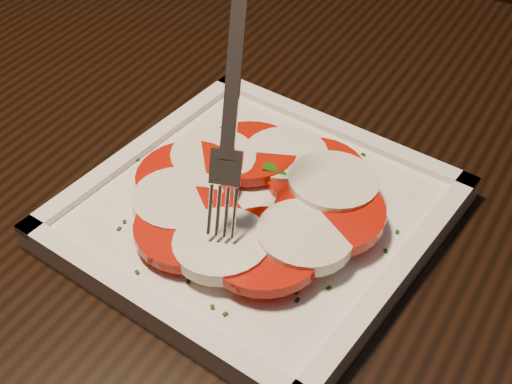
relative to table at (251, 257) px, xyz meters
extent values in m
cube|color=black|center=(0.00, 0.00, 0.08)|extent=(1.24, 0.87, 0.04)
cylinder|color=black|center=(-0.52, 0.37, -0.30)|extent=(0.06, 0.06, 0.71)
cylinder|color=black|center=(0.02, 0.54, -0.45)|extent=(0.04, 0.04, 0.41)
cylinder|color=black|center=(-0.07, 0.89, -0.45)|extent=(0.04, 0.04, 0.41)
cube|color=white|center=(0.03, -0.05, 0.11)|extent=(0.28, 0.28, 0.01)
cylinder|color=#BD0D04|center=(0.05, 0.00, 0.12)|extent=(0.08, 0.08, 0.01)
cylinder|color=white|center=(0.03, 0.01, 0.12)|extent=(0.07, 0.07, 0.01)
cylinder|color=#BD0D04|center=(0.00, 0.00, 0.12)|extent=(0.08, 0.08, 0.01)
cylinder|color=white|center=(-0.02, -0.02, 0.12)|extent=(0.07, 0.07, 0.01)
cylinder|color=#BD0D04|center=(-0.03, -0.05, 0.12)|extent=(0.08, 0.08, 0.01)
cylinder|color=white|center=(-0.02, -0.08, 0.12)|extent=(0.07, 0.07, 0.01)
cylinder|color=#BD0D04|center=(0.00, -0.10, 0.13)|extent=(0.08, 0.08, 0.01)
cylinder|color=white|center=(0.03, -0.10, 0.13)|extent=(0.07, 0.07, 0.01)
cylinder|color=#BD0D04|center=(0.06, -0.09, 0.13)|extent=(0.08, 0.08, 0.01)
cylinder|color=white|center=(0.08, -0.07, 0.13)|extent=(0.07, 0.07, 0.02)
cylinder|color=#BD0D04|center=(0.09, -0.04, 0.13)|extent=(0.08, 0.08, 0.01)
cylinder|color=white|center=(0.08, -0.02, 0.13)|extent=(0.07, 0.07, 0.01)
cube|color=#1B550E|center=(0.08, -0.03, 0.12)|extent=(0.03, 0.01, 0.00)
cube|color=#1B550E|center=(-0.02, -0.02, 0.12)|extent=(0.03, 0.02, 0.00)
cube|color=#1B550E|center=(-0.01, -0.03, 0.12)|extent=(0.03, 0.03, 0.00)
cube|color=#1B550E|center=(0.04, -0.09, 0.12)|extent=(0.03, 0.03, 0.01)
cube|color=#1B550E|center=(0.00, -0.07, 0.12)|extent=(0.01, 0.03, 0.01)
cube|color=#1B550E|center=(0.02, -0.09, 0.12)|extent=(0.02, 0.03, 0.00)
cube|color=#1B550E|center=(0.03, -0.01, 0.12)|extent=(0.03, 0.02, 0.01)
cube|color=#1B550E|center=(0.06, -0.09, 0.12)|extent=(0.01, 0.03, 0.00)
cube|color=#1B550E|center=(0.09, -0.05, 0.12)|extent=(0.02, 0.03, 0.00)
cube|color=#1B550E|center=(0.08, -0.02, 0.12)|extent=(0.02, 0.04, 0.01)
cube|color=#0F370A|center=(-0.06, -0.02, 0.11)|extent=(0.00, 0.00, 0.00)
cube|color=#0F370A|center=(0.10, 0.02, 0.11)|extent=(0.00, 0.00, 0.00)
cube|color=#0F370A|center=(0.05, -0.14, 0.11)|extent=(0.00, 0.00, 0.00)
cube|color=#0F370A|center=(-0.05, -0.07, 0.11)|extent=(0.00, 0.00, 0.00)
cube|color=#0F370A|center=(0.06, -0.15, 0.11)|extent=(0.00, 0.00, 0.00)
cube|color=#0F370A|center=(0.04, 0.04, 0.11)|extent=(0.00, 0.00, 0.00)
cube|color=#0F370A|center=(0.03, 0.04, 0.11)|extent=(0.00, 0.00, 0.00)
cube|color=#0F370A|center=(0.01, 0.04, 0.11)|extent=(0.00, 0.00, 0.00)
cube|color=#0F370A|center=(-0.05, -0.11, 0.11)|extent=(0.00, 0.00, 0.00)
cube|color=#0F370A|center=(0.08, 0.05, 0.11)|extent=(0.00, 0.00, 0.00)
cube|color=#0F370A|center=(-0.04, 0.01, 0.11)|extent=(0.00, 0.00, 0.00)
cube|color=#0F370A|center=(-0.05, -0.11, 0.11)|extent=(0.00, 0.00, 0.00)
cube|color=#0F370A|center=(0.10, -0.02, 0.11)|extent=(0.00, 0.00, 0.00)
cube|color=#0F370A|center=(0.02, -0.13, 0.11)|extent=(0.00, 0.00, 0.00)
cube|color=#0F370A|center=(-0.08, -0.04, 0.11)|extent=(0.00, 0.00, 0.00)
cube|color=#0F370A|center=(0.09, -0.11, 0.11)|extent=(0.00, 0.00, 0.00)
cube|color=#0F370A|center=(0.07, 0.04, 0.11)|extent=(0.00, 0.00, 0.00)
cube|color=#0F370A|center=(0.08, 0.02, 0.11)|extent=(0.00, 0.00, 0.00)
cube|color=#0F370A|center=(-0.01, -0.14, 0.11)|extent=(0.00, 0.00, 0.00)
cube|color=#0F370A|center=(-0.01, -0.13, 0.11)|extent=(0.00, 0.00, 0.00)
cube|color=#0F370A|center=(0.13, -0.02, 0.11)|extent=(0.00, 0.00, 0.00)
cube|color=#0F370A|center=(0.13, -0.05, 0.11)|extent=(0.00, 0.00, 0.00)
cube|color=#0F370A|center=(-0.06, 0.01, 0.11)|extent=(0.00, 0.00, 0.00)
cube|color=#0F370A|center=(0.03, 0.03, 0.11)|extent=(0.00, 0.00, 0.00)
cube|color=#0F370A|center=(0.09, -0.11, 0.11)|extent=(0.00, 0.00, 0.00)
cube|color=#0F370A|center=(0.08, 0.02, 0.11)|extent=(0.00, 0.00, 0.00)
cube|color=#0F370A|center=(0.08, 0.02, 0.11)|extent=(0.00, 0.00, 0.00)
cube|color=#0F370A|center=(-0.01, 0.04, 0.11)|extent=(0.00, 0.00, 0.00)
cube|color=#0F370A|center=(0.11, -0.09, 0.11)|extent=(0.00, 0.00, 0.00)
camera|label=1|loc=(0.21, -0.39, 0.48)|focal=50.00mm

